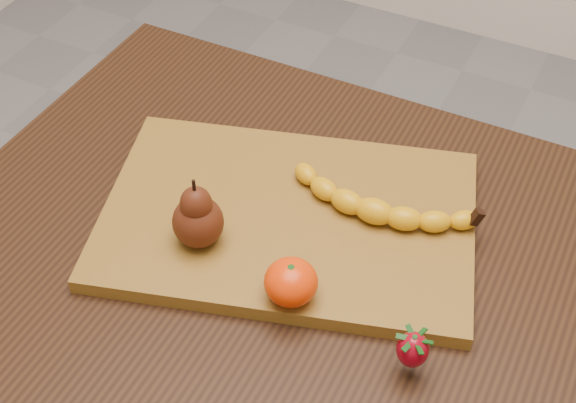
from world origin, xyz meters
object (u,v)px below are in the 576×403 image
at_px(pear, 197,212).
at_px(mandarin, 291,282).
at_px(table, 332,325).
at_px(cutting_board, 288,219).

xyz_separation_m(pear, mandarin, (0.13, -0.03, -0.02)).
relative_size(table, cutting_board, 2.22).
height_order(pear, mandarin, pear).
bearing_deg(mandarin, cutting_board, 118.01).
bearing_deg(table, pear, -166.78).
height_order(table, pear, pear).
distance_m(table, cutting_board, 0.15).
relative_size(cutting_board, pear, 4.79).
bearing_deg(cutting_board, table, -46.04).
relative_size(table, mandarin, 16.85).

